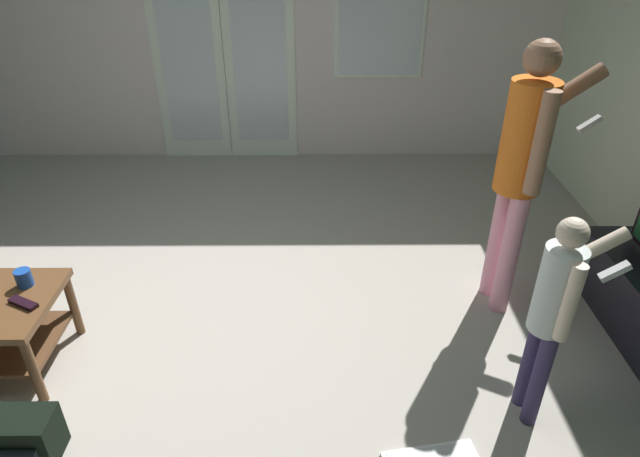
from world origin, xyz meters
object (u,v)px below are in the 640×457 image
object	(u,v)px
backpack	(25,438)
person_adult	(524,160)
cup_near_edge	(24,278)
tv_remote_black	(23,303)
person_child	(555,306)

from	to	relation	value
backpack	person_adult	bearing A→B (deg)	24.75
cup_near_edge	tv_remote_black	xyz separation A→B (m)	(0.06, -0.17, -0.04)
person_child	cup_near_edge	xyz separation A→B (m)	(-2.62, 0.48, -0.18)
person_adult	tv_remote_black	size ratio (longest dim) A/B	9.62
person_child	backpack	distance (m)	2.46
person_child	cup_near_edge	world-z (taller)	person_child
person_child	cup_near_edge	bearing A→B (deg)	169.72
backpack	tv_remote_black	xyz separation A→B (m)	(-0.17, 0.56, 0.33)
tv_remote_black	backpack	bearing A→B (deg)	-46.77
backpack	cup_near_edge	size ratio (longest dim) A/B	3.02
cup_near_edge	backpack	bearing A→B (deg)	-72.23
person_adult	cup_near_edge	size ratio (longest dim) A/B	17.11
person_adult	backpack	size ratio (longest dim) A/B	5.66
person_adult	cup_near_edge	bearing A→B (deg)	-171.15
person_adult	cup_near_edge	world-z (taller)	person_adult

